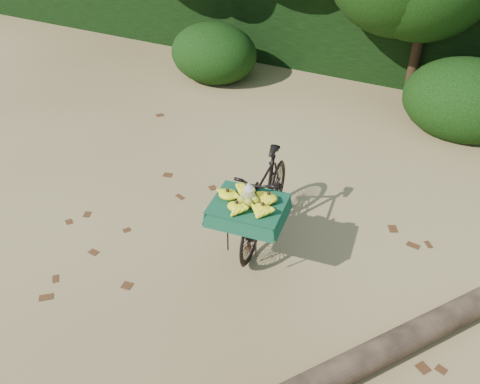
% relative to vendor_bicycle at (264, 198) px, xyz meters
% --- Properties ---
extents(ground, '(80.00, 80.00, 0.00)m').
position_rel_vendor_bicycle_xyz_m(ground, '(0.23, -0.52, -0.53)').
color(ground, tan).
rests_on(ground, ground).
extents(vendor_bicycle, '(0.82, 1.82, 1.04)m').
position_rel_vendor_bicycle_xyz_m(vendor_bicycle, '(0.00, 0.00, 0.00)').
color(vendor_bicycle, black).
rests_on(vendor_bicycle, ground).
extents(fallen_log, '(2.31, 3.08, 0.26)m').
position_rel_vendor_bicycle_xyz_m(fallen_log, '(1.62, -1.27, -0.40)').
color(fallen_log, brown).
rests_on(fallen_log, ground).
extents(hedge_backdrop, '(26.00, 1.80, 1.80)m').
position_rel_vendor_bicycle_xyz_m(hedge_backdrop, '(0.23, 5.78, 0.37)').
color(hedge_backdrop, black).
rests_on(hedge_backdrop, ground).
extents(bush_clumps, '(8.80, 1.70, 0.90)m').
position_rel_vendor_bicycle_xyz_m(bush_clumps, '(0.73, 3.78, -0.08)').
color(bush_clumps, black).
rests_on(bush_clumps, ground).
extents(leaf_litter, '(7.00, 7.30, 0.01)m').
position_rel_vendor_bicycle_xyz_m(leaf_litter, '(0.23, 0.13, -0.52)').
color(leaf_litter, '#482813').
rests_on(leaf_litter, ground).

